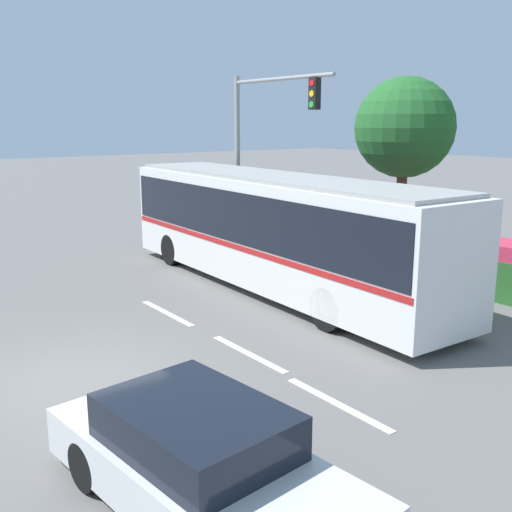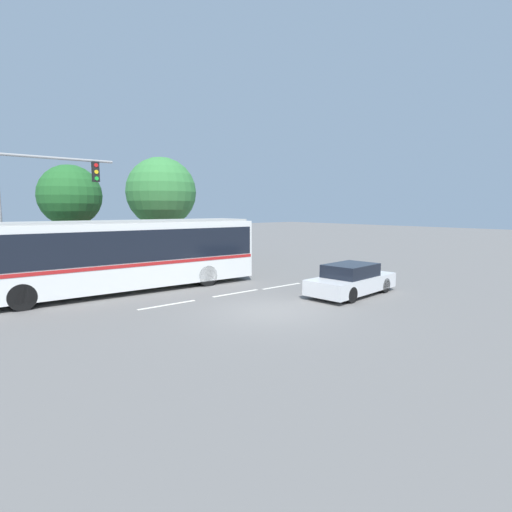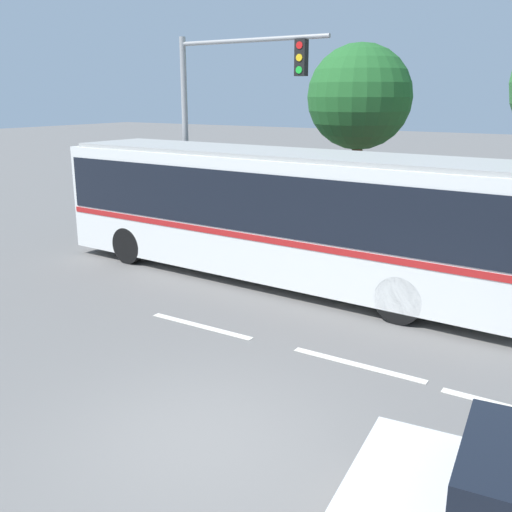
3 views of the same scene
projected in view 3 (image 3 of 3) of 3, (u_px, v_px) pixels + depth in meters
The scene contains 7 objects.
ground_plane at pixel (201, 440), 7.83m from camera, with size 140.00×140.00×0.00m, color slate.
city_bus at pixel (279, 208), 14.22m from camera, with size 12.42×2.97×3.18m.
traffic_light_pole at pixel (218, 109), 16.78m from camera, with size 4.78×0.24×6.09m.
flowering_hedge at pixel (479, 236), 16.08m from camera, with size 9.40×1.27×1.49m.
street_tree_left at pixel (359, 98), 18.75m from camera, with size 3.34×3.34×6.08m.
lane_stripe_near at pixel (201, 326), 11.68m from camera, with size 2.40×0.16×0.01m, color silver.
lane_stripe_mid at pixel (358, 365), 10.00m from camera, with size 2.40×0.16×0.01m, color silver.
Camera 3 is at (4.31, -5.42, 4.46)m, focal length 41.05 mm.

